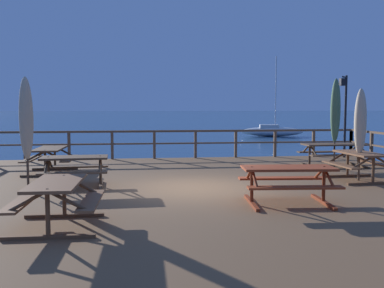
% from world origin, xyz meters
% --- Properties ---
extents(ground_plane, '(600.00, 600.00, 0.00)m').
position_xyz_m(ground_plane, '(0.00, 0.00, 0.00)').
color(ground_plane, navy).
extents(wooden_deck, '(14.67, 12.89, 0.88)m').
position_xyz_m(wooden_deck, '(0.00, 0.00, 0.44)').
color(wooden_deck, brown).
rests_on(wooden_deck, ground).
extents(railing_waterside_far, '(14.47, 0.10, 1.09)m').
position_xyz_m(railing_waterside_far, '(-0.00, 6.29, 1.62)').
color(railing_waterside_far, brown).
rests_on(railing_waterside_far, wooden_deck).
extents(picnic_table_mid_centre, '(1.67, 1.47, 0.78)m').
position_xyz_m(picnic_table_mid_centre, '(-2.99, 0.44, 1.42)').
color(picnic_table_mid_centre, brown).
rests_on(picnic_table_mid_centre, wooden_deck).
extents(picnic_table_front_left, '(1.47, 1.69, 0.78)m').
position_xyz_m(picnic_table_front_left, '(4.51, 0.51, 1.43)').
color(picnic_table_front_left, brown).
rests_on(picnic_table_front_left, wooden_deck).
extents(picnic_table_back_right, '(2.08, 1.42, 0.78)m').
position_xyz_m(picnic_table_back_right, '(5.06, 3.26, 1.44)').
color(picnic_table_back_right, brown).
rests_on(picnic_table_back_right, wooden_deck).
extents(picnic_table_front_right, '(1.42, 1.76, 0.78)m').
position_xyz_m(picnic_table_front_right, '(-4.04, 2.89, 1.43)').
color(picnic_table_front_right, brown).
rests_on(picnic_table_front_right, wooden_deck).
extents(picnic_table_mid_left, '(1.96, 1.54, 0.78)m').
position_xyz_m(picnic_table_mid_left, '(1.61, -2.01, 1.43)').
color(picnic_table_mid_left, '#993819').
rests_on(picnic_table_mid_left, wooden_deck).
extents(picnic_table_mid_right, '(1.44, 1.72, 0.78)m').
position_xyz_m(picnic_table_mid_right, '(-2.77, -3.25, 1.43)').
color(picnic_table_mid_right, brown).
rests_on(picnic_table_mid_right, wooden_deck).
extents(patio_umbrella_short_back, '(0.32, 0.32, 2.69)m').
position_xyz_m(patio_umbrella_short_back, '(-4.00, 0.02, 2.58)').
color(patio_umbrella_short_back, '#4C3828').
rests_on(patio_umbrella_short_back, wooden_deck).
extents(patio_umbrella_short_front, '(0.32, 0.32, 2.48)m').
position_xyz_m(patio_umbrella_short_front, '(4.49, 0.53, 2.45)').
color(patio_umbrella_short_front, '#4C3828').
rests_on(patio_umbrella_short_front, wooden_deck).
extents(patio_umbrella_short_mid, '(0.32, 0.32, 2.92)m').
position_xyz_m(patio_umbrella_short_mid, '(5.04, 3.22, 2.73)').
color(patio_umbrella_short_mid, '#4C3828').
rests_on(patio_umbrella_short_mid, wooden_deck).
extents(lamp_post_hooked, '(0.50, 0.56, 3.20)m').
position_xyz_m(lamp_post_hooked, '(6.51, 5.59, 2.99)').
color(lamp_post_hooked, black).
rests_on(lamp_post_hooked, wooden_deck).
extents(sailboat_distant, '(6.21, 2.75, 7.72)m').
position_xyz_m(sailboat_distant, '(11.57, 30.93, 0.51)').
color(sailboat_distant, white).
rests_on(sailboat_distant, ground).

